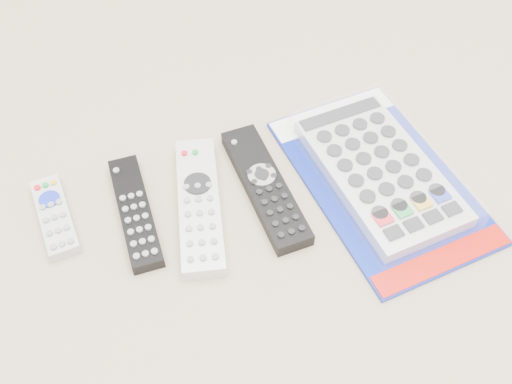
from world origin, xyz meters
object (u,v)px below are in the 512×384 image
object	(u,v)px
remote_small_grey	(55,216)
jumbo_remote_packaged	(380,170)
remote_slim_black	(135,212)
remote_silver_dvd	(199,205)
remote_large_black	(265,186)

from	to	relation	value
remote_small_grey	jumbo_remote_packaged	xyz separation A→B (m)	(0.45, -0.08, 0.01)
remote_slim_black	remote_silver_dvd	world-z (taller)	remote_silver_dvd
remote_small_grey	remote_slim_black	world-z (taller)	same
remote_small_grey	remote_large_black	world-z (taller)	remote_large_black
remote_slim_black	remote_silver_dvd	xyz separation A→B (m)	(0.09, -0.02, 0.00)
remote_silver_dvd	remote_large_black	world-z (taller)	remote_silver_dvd
remote_slim_black	jumbo_remote_packaged	size ratio (longest dim) A/B	0.53
remote_small_grey	remote_large_black	bearing A→B (deg)	-14.12
remote_small_grey	jumbo_remote_packaged	world-z (taller)	jumbo_remote_packaged
remote_small_grey	jumbo_remote_packaged	distance (m)	0.46
remote_slim_black	jumbo_remote_packaged	xyz separation A→B (m)	(0.35, -0.05, 0.01)
remote_slim_black	remote_silver_dvd	bearing A→B (deg)	-11.38
remote_small_grey	remote_large_black	xyz separation A→B (m)	(0.29, -0.04, 0.00)
remote_small_grey	remote_silver_dvd	xyz separation A→B (m)	(0.19, -0.05, 0.00)
remote_large_black	jumbo_remote_packaged	bearing A→B (deg)	-13.63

